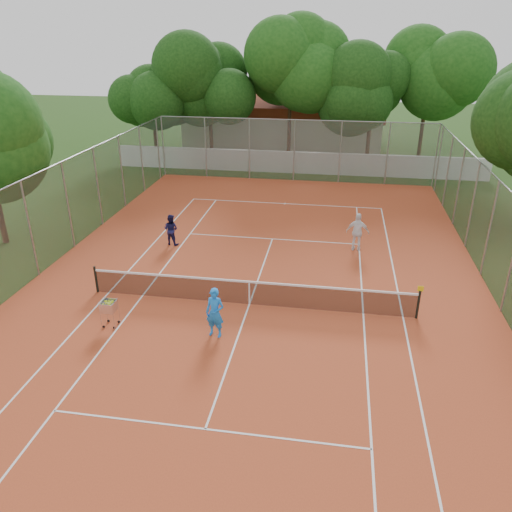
% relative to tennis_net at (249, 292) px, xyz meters
% --- Properties ---
extents(ground, '(120.00, 120.00, 0.00)m').
position_rel_tennis_net_xyz_m(ground, '(0.00, 0.00, -0.51)').
color(ground, '#1A350E').
rests_on(ground, ground).
extents(court_pad, '(18.00, 34.00, 0.02)m').
position_rel_tennis_net_xyz_m(court_pad, '(0.00, 0.00, -0.50)').
color(court_pad, '#B34622').
rests_on(court_pad, ground).
extents(court_lines, '(10.98, 23.78, 0.01)m').
position_rel_tennis_net_xyz_m(court_lines, '(0.00, 0.00, -0.49)').
color(court_lines, white).
rests_on(court_lines, court_pad).
extents(tennis_net, '(11.88, 0.10, 0.98)m').
position_rel_tennis_net_xyz_m(tennis_net, '(0.00, 0.00, 0.00)').
color(tennis_net, black).
rests_on(tennis_net, court_pad).
extents(perimeter_fence, '(18.00, 34.00, 4.00)m').
position_rel_tennis_net_xyz_m(perimeter_fence, '(0.00, 0.00, 1.49)').
color(perimeter_fence, slate).
rests_on(perimeter_fence, ground).
extents(boundary_wall, '(26.00, 0.30, 1.50)m').
position_rel_tennis_net_xyz_m(boundary_wall, '(0.00, 19.00, 0.24)').
color(boundary_wall, silver).
rests_on(boundary_wall, ground).
extents(clubhouse, '(16.40, 9.00, 4.40)m').
position_rel_tennis_net_xyz_m(clubhouse, '(-2.00, 29.00, 1.69)').
color(clubhouse, beige).
rests_on(clubhouse, ground).
extents(tropical_trees, '(29.00, 19.00, 10.00)m').
position_rel_tennis_net_xyz_m(tropical_trees, '(0.00, 22.00, 4.49)').
color(tropical_trees, '#10330C').
rests_on(tropical_trees, ground).
extents(player_near, '(0.69, 0.51, 1.71)m').
position_rel_tennis_net_xyz_m(player_near, '(-0.74, -2.19, 0.37)').
color(player_near, '#1B7EEB').
rests_on(player_near, court_pad).
extents(player_far_left, '(0.81, 0.69, 1.47)m').
position_rel_tennis_net_xyz_m(player_far_left, '(-4.59, 5.01, 0.24)').
color(player_far_left, '#181849').
rests_on(player_far_left, court_pad).
extents(player_far_right, '(1.08, 0.54, 1.77)m').
position_rel_tennis_net_xyz_m(player_far_right, '(3.97, 5.71, 0.39)').
color(player_far_right, white).
rests_on(player_far_right, court_pad).
extents(ball_hopper, '(0.64, 0.64, 1.03)m').
position_rel_tennis_net_xyz_m(ball_hopper, '(-4.39, -2.20, 0.02)').
color(ball_hopper, silver).
rests_on(ball_hopper, court_pad).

